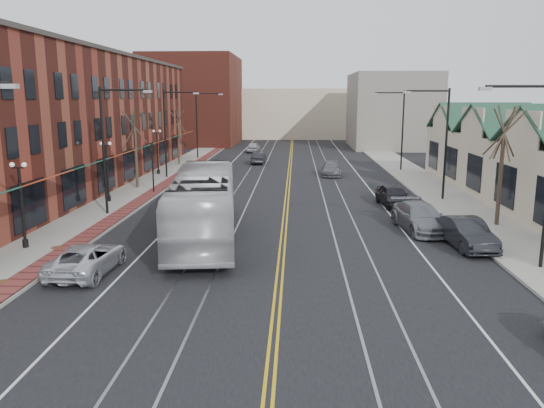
# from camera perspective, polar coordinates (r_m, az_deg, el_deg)

# --- Properties ---
(ground) EXTENTS (160.00, 160.00, 0.00)m
(ground) POSITION_cam_1_polar(r_m,az_deg,el_deg) (18.52, 0.37, -12.50)
(ground) COLOR black
(ground) RESTS_ON ground
(sidewalk_left) EXTENTS (4.00, 120.00, 0.15)m
(sidewalk_left) POSITION_cam_1_polar(r_m,az_deg,el_deg) (39.73, -16.02, 0.19)
(sidewalk_left) COLOR gray
(sidewalk_left) RESTS_ON ground
(sidewalk_right) EXTENTS (4.00, 120.00, 0.15)m
(sidewalk_right) POSITION_cam_1_polar(r_m,az_deg,el_deg) (39.33, 19.31, -0.12)
(sidewalk_right) COLOR gray
(sidewalk_right) RESTS_ON ground
(building_left) EXTENTS (10.00, 50.00, 11.00)m
(building_left) POSITION_cam_1_polar(r_m,az_deg,el_deg) (48.15, -21.73, 8.23)
(building_left) COLOR maroon
(building_left) RESTS_ON ground
(backdrop_left) EXTENTS (14.00, 18.00, 14.00)m
(backdrop_left) POSITION_cam_1_polar(r_m,az_deg,el_deg) (88.50, -8.41, 10.97)
(backdrop_left) COLOR maroon
(backdrop_left) RESTS_ON ground
(backdrop_mid) EXTENTS (22.00, 14.00, 9.00)m
(backdrop_mid) POSITION_cam_1_polar(r_m,az_deg,el_deg) (101.96, 2.26, 9.72)
(backdrop_mid) COLOR beige
(backdrop_mid) RESTS_ON ground
(backdrop_right) EXTENTS (12.00, 16.00, 11.00)m
(backdrop_right) POSITION_cam_1_polar(r_m,az_deg,el_deg) (83.19, 12.71, 9.76)
(backdrop_right) COLOR slate
(backdrop_right) RESTS_ON ground
(streetlight_l_1) EXTENTS (3.33, 0.25, 8.00)m
(streetlight_l_1) POSITION_cam_1_polar(r_m,az_deg,el_deg) (35.02, -17.05, 6.86)
(streetlight_l_1) COLOR black
(streetlight_l_1) RESTS_ON sidewalk_left
(streetlight_l_2) EXTENTS (3.33, 0.25, 8.00)m
(streetlight_l_2) POSITION_cam_1_polar(r_m,az_deg,el_deg) (50.36, -10.96, 8.39)
(streetlight_l_2) COLOR black
(streetlight_l_2) RESTS_ON sidewalk_left
(streetlight_l_3) EXTENTS (3.33, 0.25, 8.00)m
(streetlight_l_3) POSITION_cam_1_polar(r_m,az_deg,el_deg) (66.01, -7.72, 9.16)
(streetlight_l_3) COLOR black
(streetlight_l_3) RESTS_ON sidewalk_left
(streetlight_r_0) EXTENTS (3.33, 0.25, 8.00)m
(streetlight_r_0) POSITION_cam_1_polar(r_m,az_deg,el_deg) (25.29, 26.95, 4.55)
(streetlight_r_0) COLOR black
(streetlight_r_0) RESTS_ON sidewalk_right
(streetlight_r_1) EXTENTS (3.33, 0.25, 8.00)m
(streetlight_r_1) POSITION_cam_1_polar(r_m,az_deg,el_deg) (40.36, 17.67, 7.36)
(streetlight_r_1) COLOR black
(streetlight_r_1) RESTS_ON sidewalk_right
(streetlight_r_2) EXTENTS (3.33, 0.25, 8.00)m
(streetlight_r_2) POSITION_cam_1_polar(r_m,az_deg,el_deg) (55.95, 13.45, 8.57)
(streetlight_r_2) COLOR black
(streetlight_r_2) RESTS_ON sidewalk_right
(lamppost_l_1) EXTENTS (0.84, 0.28, 4.27)m
(lamppost_l_1) POSITION_cam_1_polar(r_m,az_deg,el_deg) (28.81, -25.29, -0.30)
(lamppost_l_1) COLOR black
(lamppost_l_1) RESTS_ON sidewalk_left
(lamppost_l_2) EXTENTS (0.84, 0.28, 4.27)m
(lamppost_l_2) POSITION_cam_1_polar(r_m,az_deg,el_deg) (39.65, -17.29, 3.21)
(lamppost_l_2) COLOR black
(lamppost_l_2) RESTS_ON sidewalk_left
(lamppost_l_3) EXTENTS (0.84, 0.28, 4.27)m
(lamppost_l_3) POSITION_cam_1_polar(r_m,az_deg,el_deg) (52.93, -12.20, 5.41)
(lamppost_l_3) COLOR black
(lamppost_l_3) RESTS_ON sidewalk_left
(tree_left_near) EXTENTS (1.78, 1.37, 6.48)m
(tree_left_near) POSITION_cam_1_polar(r_m,az_deg,el_deg) (45.06, -14.46, 5.97)
(tree_left_near) COLOR #382B21
(tree_left_near) RESTS_ON sidewalk_left
(tree_left_far) EXTENTS (1.66, 1.28, 6.02)m
(tree_left_far) POSITION_cam_1_polar(r_m,az_deg,el_deg) (60.52, -10.05, 7.24)
(tree_left_far) COLOR #382B21
(tree_left_far) RESTS_ON sidewalk_left
(tree_right_mid) EXTENTS (1.90, 1.46, 6.93)m
(tree_right_mid) POSITION_cam_1_polar(r_m,az_deg,el_deg) (33.33, 23.47, 4.00)
(tree_right_mid) COLOR #382B21
(tree_right_mid) RESTS_ON sidewalk_right
(manhole_mid) EXTENTS (0.60, 0.60, 0.02)m
(manhole_mid) POSITION_cam_1_polar(r_m,az_deg,el_deg) (24.31, -26.98, -7.47)
(manhole_mid) COLOR #592D19
(manhole_mid) RESTS_ON sidewalk_left
(manhole_far) EXTENTS (0.60, 0.60, 0.02)m
(manhole_far) POSITION_cam_1_polar(r_m,az_deg,el_deg) (28.55, -22.10, -4.36)
(manhole_far) COLOR #592D19
(manhole_far) RESTS_ON sidewalk_left
(traffic_signal) EXTENTS (0.18, 0.15, 3.80)m
(traffic_signal) POSITION_cam_1_polar(r_m,az_deg,el_deg) (42.75, -12.72, 4.21)
(traffic_signal) COLOR black
(traffic_signal) RESTS_ON sidewalk_left
(transit_bus) EXTENTS (4.73, 13.70, 3.74)m
(transit_bus) POSITION_cam_1_polar(r_m,az_deg,el_deg) (28.46, -7.33, -0.10)
(transit_bus) COLOR silver
(transit_bus) RESTS_ON ground
(parked_suv) EXTENTS (2.39, 4.85, 1.33)m
(parked_suv) POSITION_cam_1_polar(r_m,az_deg,el_deg) (24.36, -19.25, -5.56)
(parked_suv) COLOR silver
(parked_suv) RESTS_ON ground
(parked_car_b) EXTENTS (2.08, 4.74, 1.51)m
(parked_car_b) POSITION_cam_1_polar(r_m,az_deg,el_deg) (28.54, 20.19, -2.98)
(parked_car_b) COLOR black
(parked_car_b) RESTS_ON ground
(parked_car_c) EXTENTS (2.87, 5.61, 1.56)m
(parked_car_c) POSITION_cam_1_polar(r_m,az_deg,el_deg) (31.38, 15.65, -1.39)
(parked_car_c) COLOR slate
(parked_car_c) RESTS_ON ground
(parked_car_d) EXTENTS (2.23, 4.60, 1.51)m
(parked_car_d) POSITION_cam_1_polar(r_m,az_deg,el_deg) (38.02, 12.93, 0.90)
(parked_car_d) COLOR black
(parked_car_d) RESTS_ON ground
(distant_car_left) EXTENTS (1.59, 3.97, 1.28)m
(distant_car_left) POSITION_cam_1_polar(r_m,az_deg,el_deg) (61.05, -1.43, 4.96)
(distant_car_left) COLOR black
(distant_car_left) RESTS_ON ground
(distant_car_right) EXTENTS (2.10, 4.67, 1.33)m
(distant_car_right) POSITION_cam_1_polar(r_m,az_deg,el_deg) (52.05, 6.41, 3.79)
(distant_car_right) COLOR slate
(distant_car_right) RESTS_ON ground
(distant_car_far) EXTENTS (1.92, 4.19, 1.39)m
(distant_car_far) POSITION_cam_1_polar(r_m,az_deg,el_deg) (73.74, -1.99, 6.11)
(distant_car_far) COLOR #AEAFB5
(distant_car_far) RESTS_ON ground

